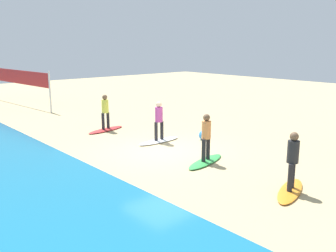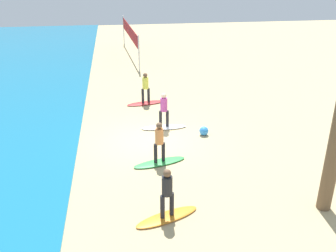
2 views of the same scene
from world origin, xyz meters
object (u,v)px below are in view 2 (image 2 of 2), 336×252
surfer_orange (167,190)px  surfer_red (145,86)px  surfer_white (164,107)px  surfboard_orange (167,217)px  surfer_green (159,139)px  surfboard_white (164,127)px  surfboard_green (160,162)px  surfboard_red (146,103)px  volleyball_net (130,33)px  beach_ball (204,131)px

surfer_orange → surfer_red: 9.92m
surfer_white → surfer_red: size_ratio=1.00×
surfer_orange → surfer_red: (9.92, -0.18, 0.00)m
surfer_white → surfer_red: (3.29, 0.57, 0.00)m
surfer_orange → surfboard_orange: bearing=90.0°
surfer_green → surfboard_white: (3.24, -0.59, -0.99)m
surfboard_green → surfboard_red: same height
surfboard_white → surfboard_red: size_ratio=1.00×
surfboard_orange → volleyball_net: (20.70, 0.10, 1.74)m
surfboard_red → surfer_green: bearing=78.3°
surfboard_orange → surfboard_red: size_ratio=1.00×
surfer_orange → surfboard_green: 3.53m
surfboard_orange → surfer_white: size_ratio=1.28×
surfer_orange → beach_ball: surfer_orange is taller
beach_ball → volleyball_net: bearing=9.5°
surfer_green → surfboard_white: size_ratio=0.78×
surfboard_orange → surfer_white: 6.75m
surfer_red → surfboard_orange: bearing=178.9°
surfboard_orange → surfboard_red: (9.92, -0.18, 0.00)m
surfer_red → volleyball_net: 10.81m
volleyball_net → surfboard_green: bearing=-179.1°
surfboard_green → surfer_green: bearing=-14.7°
surfboard_white → surfer_green: bearing=79.1°
surfer_white → volleyball_net: (14.07, 0.85, 0.75)m
surfboard_red → surfer_red: surfer_red is taller
surfer_green → surfboard_green: bearing=-90.0°
surfer_white → surfboard_green: bearing=169.7°
surfer_orange → surfboard_red: bearing=-1.1°
surfboard_green → volleyball_net: 17.40m
surfboard_red → volleyball_net: volleyball_net is taller
surfer_orange → volleyball_net: size_ratio=0.18×
surfer_orange → surfer_red: size_ratio=1.00×
surfer_white → surfboard_orange: bearing=173.5°
surfer_white → surfboard_red: (3.29, 0.57, -0.99)m
surfboard_orange → volleyball_net: 20.77m
surfboard_orange → beach_ball: bearing=-134.2°
surfboard_orange → surfer_green: (3.39, -0.16, 0.99)m
surfboard_green → surfer_red: size_ratio=1.28×
surfer_red → volleyball_net: volleyball_net is taller
surfer_green → surfboard_white: surfer_green is taller
surfer_red → beach_ball: 4.89m
surfboard_red → volleyball_net: 10.93m
surfboard_white → surfer_orange: bearing=82.9°
surfer_green → surfboard_red: surfer_green is taller
surfer_green → volleyball_net: volleyball_net is taller
surfer_white → volleyball_net: 14.11m
surfboard_white → volleyball_net: bearing=-87.2°
surfboard_green → beach_ball: (2.26, -2.26, 0.16)m
surfboard_orange → surfboard_green: bearing=-113.6°
surfer_orange → surfboard_red: size_ratio=0.78×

